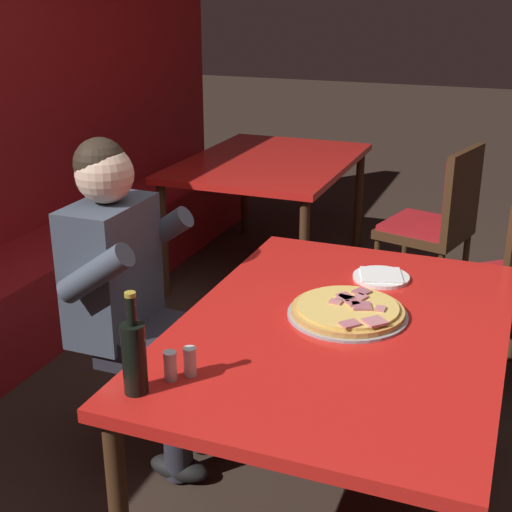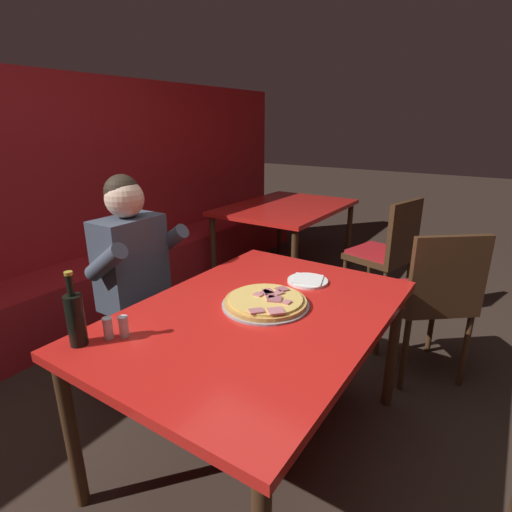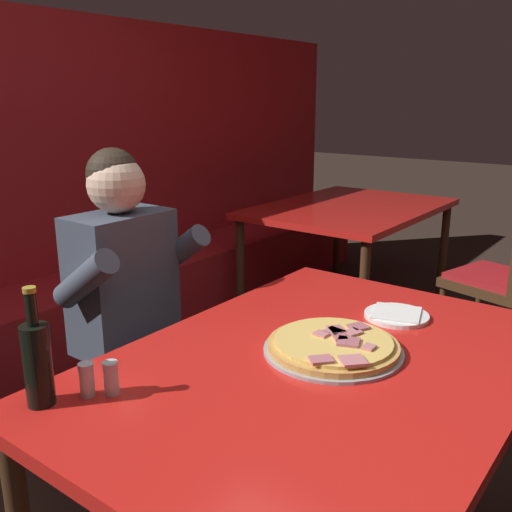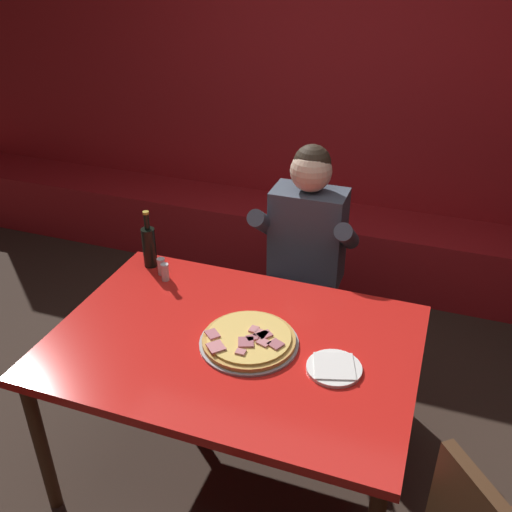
{
  "view_description": "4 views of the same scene",
  "coord_description": "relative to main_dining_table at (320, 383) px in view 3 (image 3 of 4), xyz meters",
  "views": [
    {
      "loc": [
        -2.03,
        -0.49,
        1.77
      ],
      "look_at": [
        -0.07,
        0.27,
        0.97
      ],
      "focal_mm": 50.0,
      "sensor_mm": 36.0,
      "label": 1
    },
    {
      "loc": [
        -1.33,
        -0.87,
        1.54
      ],
      "look_at": [
        0.17,
        0.12,
        0.93
      ],
      "focal_mm": 28.0,
      "sensor_mm": 36.0,
      "label": 2
    },
    {
      "loc": [
        -1.26,
        -0.72,
        1.45
      ],
      "look_at": [
        0.12,
        0.31,
        0.97
      ],
      "focal_mm": 40.0,
      "sensor_mm": 36.0,
      "label": 3
    },
    {
      "loc": [
        0.7,
        -1.68,
        2.18
      ],
      "look_at": [
        -0.01,
        0.3,
        0.97
      ],
      "focal_mm": 40.0,
      "sensor_mm": 36.0,
      "label": 4
    }
  ],
  "objects": [
    {
      "name": "dining_chair_near_right",
      "position": [
        1.85,
        -0.07,
        -0.12
      ],
      "size": [
        0.54,
        0.54,
        0.96
      ],
      "color": "#422816",
      "rests_on": "ground_plane"
    },
    {
      "name": "diner_seated_blue_shirt",
      "position": [
        0.06,
        0.82,
        0.03
      ],
      "size": [
        0.53,
        0.53,
        1.27
      ],
      "color": "black",
      "rests_on": "ground_plane"
    },
    {
      "name": "beer_bottle",
      "position": [
        -0.6,
        0.41,
        0.18
      ],
      "size": [
        0.07,
        0.07,
        0.29
      ],
      "color": "black",
      "rests_on": "main_dining_table"
    },
    {
      "name": "shaker_parmesan",
      "position": [
        -0.51,
        0.35,
        0.11
      ],
      "size": [
        0.04,
        0.04,
        0.09
      ],
      "color": "silver",
      "rests_on": "main_dining_table"
    },
    {
      "name": "shaker_red_pepper_flakes",
      "position": [
        -0.47,
        0.31,
        0.11
      ],
      "size": [
        0.04,
        0.04,
        0.09
      ],
      "color": "silver",
      "rests_on": "main_dining_table"
    },
    {
      "name": "plate_white_paper",
      "position": [
        0.42,
        -0.04,
        0.08
      ],
      "size": [
        0.21,
        0.21,
        0.02
      ],
      "color": "white",
      "rests_on": "main_dining_table"
    },
    {
      "name": "background_dining_table",
      "position": [
        2.12,
        1.03,
        -0.0
      ],
      "size": [
        1.39,
        1.0,
        0.75
      ],
      "color": "#422816",
      "rests_on": "ground_plane"
    },
    {
      "name": "pizza",
      "position": [
        0.07,
        0.0,
        0.09
      ],
      "size": [
        0.4,
        0.4,
        0.05
      ],
      "color": "#9E9EA3",
      "rests_on": "main_dining_table"
    },
    {
      "name": "main_dining_table",
      "position": [
        0.0,
        0.0,
        0.0
      ],
      "size": [
        1.46,
        1.02,
        0.75
      ],
      "color": "#422816",
      "rests_on": "ground_plane"
    }
  ]
}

